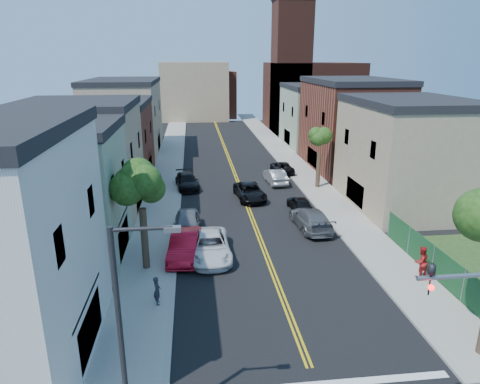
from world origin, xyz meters
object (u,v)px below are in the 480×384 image
object	(u,v)px
black_car_right	(300,204)
grey_car_left	(187,223)
black_suv_lane	(250,192)
pedestrian_left	(157,290)
dark_car_right_far	(282,167)
white_pickup	(210,246)
silver_car_right	(275,176)
pedestrian_right	(421,262)
black_car_left	(187,181)
red_sedan	(185,246)
grey_car_right	(311,219)

from	to	relation	value
black_car_right	grey_car_left	bearing A→B (deg)	19.23
black_suv_lane	pedestrian_left	bearing A→B (deg)	-118.02
black_car_right	dark_car_right_far	world-z (taller)	dark_car_right_far
white_pickup	silver_car_right	distance (m)	18.61
grey_car_left	black_suv_lane	world-z (taller)	grey_car_left
white_pickup	dark_car_right_far	distance (m)	23.02
black_car_right	pedestrian_right	distance (m)	13.28
black_car_left	black_car_right	bearing A→B (deg)	-46.32
red_sedan	silver_car_right	bearing A→B (deg)	67.24
red_sedan	black_car_right	distance (m)	12.75
white_pickup	silver_car_right	bearing A→B (deg)	64.55
pedestrian_right	black_car_right	bearing A→B (deg)	-87.21
dark_car_right_far	pedestrian_right	size ratio (longest dim) A/B	2.45
grey_car_right	white_pickup	bearing A→B (deg)	23.92
grey_car_left	black_car_left	world-z (taller)	grey_car_left
white_pickup	black_car_left	distance (m)	16.28
dark_car_right_far	pedestrian_right	bearing A→B (deg)	97.79
white_pickup	black_car_left	world-z (taller)	white_pickup
black_car_right	pedestrian_right	world-z (taller)	pedestrian_right
black_car_left	black_suv_lane	xyz separation A→B (m)	(5.96, -4.24, -0.01)
silver_car_right	black_suv_lane	xyz separation A→B (m)	(-3.40, -4.98, -0.05)
dark_car_right_far	silver_car_right	bearing A→B (deg)	69.33
red_sedan	dark_car_right_far	bearing A→B (deg)	68.72
black_car_left	black_car_right	xyz separation A→B (m)	(9.87, -8.00, -0.08)
grey_car_left	dark_car_right_far	world-z (taller)	grey_car_left
black_car_left	grey_car_right	size ratio (longest dim) A/B	0.92
grey_car_right	red_sedan	bearing A→B (deg)	18.91
white_pickup	silver_car_right	world-z (taller)	white_pickup
silver_car_right	black_car_right	bearing A→B (deg)	88.91
silver_car_right	pedestrian_left	world-z (taller)	pedestrian_left
grey_car_left	pedestrian_left	bearing A→B (deg)	-98.40
dark_car_right_far	black_suv_lane	world-z (taller)	black_suv_lane
grey_car_right	silver_car_right	bearing A→B (deg)	-91.62
grey_car_right	dark_car_right_far	bearing A→B (deg)	-97.47
red_sedan	black_car_right	size ratio (longest dim) A/B	1.32
white_pickup	pedestrian_right	distance (m)	13.24
grey_car_left	silver_car_right	size ratio (longest dim) A/B	1.05
grey_car_right	silver_car_right	world-z (taller)	grey_car_right
dark_car_right_far	red_sedan	bearing A→B (deg)	62.85
red_sedan	silver_car_right	world-z (taller)	red_sedan
grey_car_left	black_car_left	distance (m)	12.03
white_pickup	pedestrian_right	xyz separation A→B (m)	(12.50, -4.37, 0.33)
grey_car_left	black_suv_lane	size ratio (longest dim) A/B	0.95
grey_car_right	grey_car_left	bearing A→B (deg)	-3.35
white_pickup	black_suv_lane	xyz separation A→B (m)	(4.30, 11.96, -0.06)
pedestrian_right	red_sedan	bearing A→B (deg)	-33.76
black_car_right	pedestrian_left	xyz separation A→B (m)	(-11.30, -13.85, 0.29)
grey_car_left	grey_car_right	xyz separation A→B (m)	(9.62, -0.00, -0.04)
grey_car_left	black_car_right	xyz separation A→B (m)	(9.75, 4.03, -0.19)
white_pickup	pedestrian_left	size ratio (longest dim) A/B	3.55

